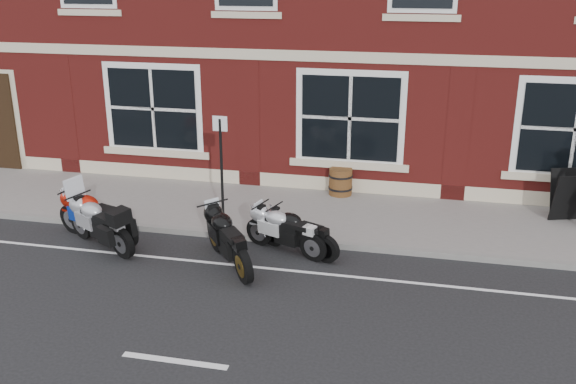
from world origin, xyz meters
name	(u,v)px	position (x,y,z in m)	size (l,w,h in m)	color
ground	(236,270)	(0.00, 0.00, 0.00)	(80.00, 80.00, 0.00)	black
sidewalk	(274,211)	(0.00, 3.00, 0.06)	(30.00, 3.00, 0.12)	slate
kerb	(256,238)	(0.00, 1.42, 0.06)	(30.00, 0.16, 0.12)	slate
moto_touring_silver	(100,221)	(-2.96, 0.45, 0.56)	(1.88, 1.12, 1.37)	black
moto_sport_red	(97,215)	(-3.20, 0.75, 0.56)	(2.08, 0.84, 0.97)	black
moto_sport_black	(229,237)	(-0.18, 0.22, 0.57)	(1.44, 1.83, 0.99)	black
moto_sport_silver	(285,229)	(0.71, 1.02, 0.49)	(1.79, 0.85, 0.85)	black
moto_naked_black	(298,230)	(0.98, 1.02, 0.48)	(1.72, 0.88, 0.83)	black
a_board_sign	(566,195)	(6.37, 3.79, 0.66)	(0.65, 0.43, 1.09)	black
barrel_planter	(341,182)	(1.35, 4.30, 0.45)	(0.59, 0.59, 0.65)	#513415
parking_sign	(221,160)	(-0.96, 2.20, 1.44)	(0.32, 0.06, 2.29)	black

